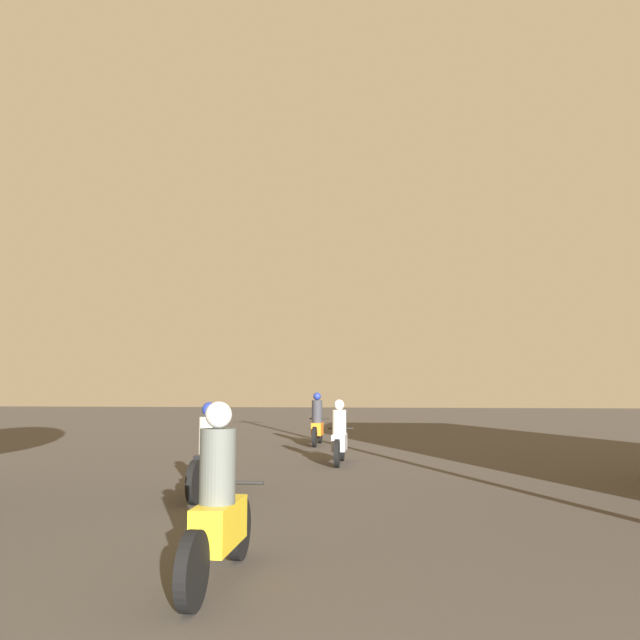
{
  "coord_description": "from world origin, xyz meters",
  "views": [
    {
      "loc": [
        0.85,
        -0.26,
        1.7
      ],
      "look_at": [
        -1.24,
        17.62,
        3.71
      ],
      "focal_mm": 35.0,
      "sensor_mm": 36.0,
      "label": 1
    }
  ],
  "objects_px": {
    "motorcycle_yellow": "(219,510)",
    "motorcycle_black": "(209,458)",
    "motorcycle_orange": "(317,424)",
    "motorcycle_silver": "(339,438)"
  },
  "relations": [
    {
      "from": "motorcycle_black",
      "to": "motorcycle_orange",
      "type": "xyz_separation_m",
      "value": [
        0.62,
        9.37,
        0.04
      ]
    },
    {
      "from": "motorcycle_silver",
      "to": "motorcycle_yellow",
      "type": "bearing_deg",
      "value": -92.86
    },
    {
      "from": "motorcycle_yellow",
      "to": "motorcycle_black",
      "type": "relative_size",
      "value": 0.99
    },
    {
      "from": "motorcycle_yellow",
      "to": "motorcycle_silver",
      "type": "xyz_separation_m",
      "value": [
        0.32,
        8.96,
        -0.04
      ]
    },
    {
      "from": "motorcycle_yellow",
      "to": "motorcycle_black",
      "type": "bearing_deg",
      "value": 106.57
    },
    {
      "from": "motorcycle_black",
      "to": "motorcycle_silver",
      "type": "distance_m",
      "value": 4.89
    },
    {
      "from": "motorcycle_black",
      "to": "motorcycle_orange",
      "type": "bearing_deg",
      "value": 81.52
    },
    {
      "from": "motorcycle_yellow",
      "to": "motorcycle_orange",
      "type": "bearing_deg",
      "value": 92.13
    },
    {
      "from": "motorcycle_black",
      "to": "motorcycle_orange",
      "type": "height_order",
      "value": "motorcycle_orange"
    },
    {
      "from": "motorcycle_yellow",
      "to": "motorcycle_silver",
      "type": "bearing_deg",
      "value": 86.87
    }
  ]
}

